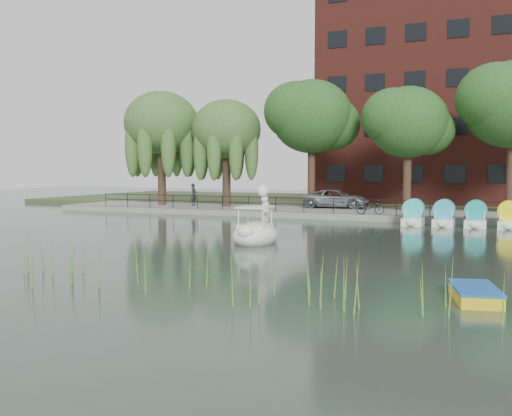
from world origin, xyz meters
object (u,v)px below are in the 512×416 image
Objects in this scene: bicycle at (370,206)px; swan_boat at (256,230)px; pedestrian at (194,193)px; yellow_rowboat at (475,293)px; minivan at (336,197)px.

swan_boat is (-2.45, -12.68, -0.34)m from bicycle.
bicycle is at bearing 75.33° from swan_boat.
pedestrian is at bearing 62.71° from bicycle.
swan_boat is at bearing 126.38° from yellow_rowboat.
minivan is at bearing 20.41° from bicycle.
pedestrian is at bearing 123.61° from swan_boat.
pedestrian is 31.97m from yellow_rowboat.
bicycle is 21.96m from yellow_rowboat.
yellow_rowboat is (9.40, -8.14, -0.36)m from swan_boat.
swan_boat is at bearing 177.39° from minivan.
minivan reaches higher than bicycle.
minivan is 2.83× the size of pedestrian.
bicycle is 0.54× the size of swan_boat.
minivan is at bearing 99.46° from yellow_rowboat.
pedestrian is (-10.87, -1.86, 0.21)m from minivan.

